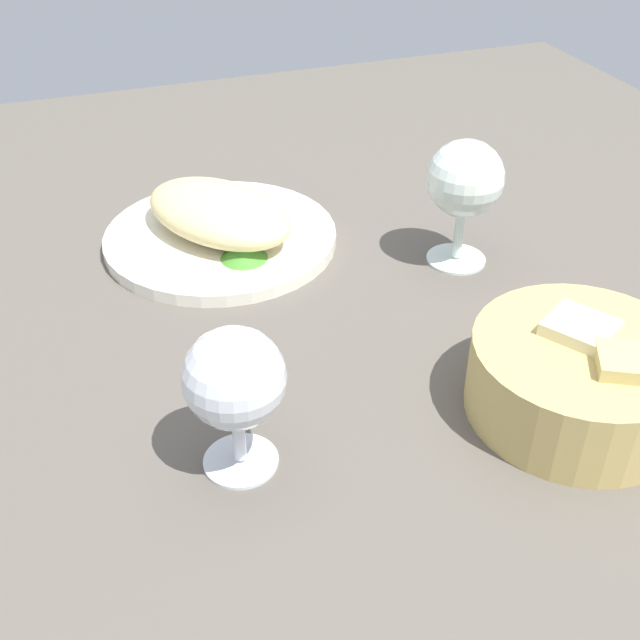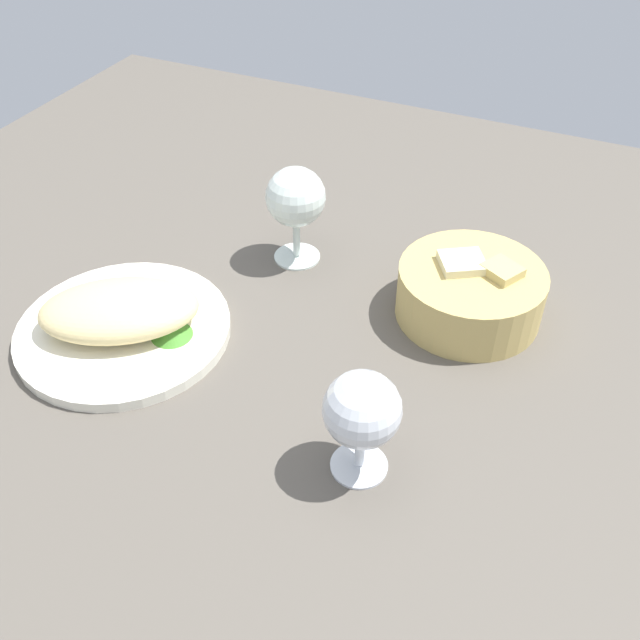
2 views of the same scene
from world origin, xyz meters
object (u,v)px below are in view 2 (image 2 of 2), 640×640
object	(u,v)px
wine_glass_far	(296,200)
bread_basket	(470,292)
wine_glass_near	(362,413)
plate	(124,330)

from	to	relation	value
wine_glass_far	bread_basket	bearing A→B (deg)	-4.76
bread_basket	wine_glass_near	xyz separation A→B (cm)	(-3.38, -27.53, 4.52)
wine_glass_near	bread_basket	bearing A→B (deg)	83.00
plate	wine_glass_near	distance (cm)	34.71
wine_glass_near	wine_glass_far	size ratio (longest dim) A/B	0.90
wine_glass_near	wine_glass_far	xyz separation A→B (cm)	(-21.16, 29.58, 1.11)
wine_glass_near	wine_glass_far	distance (cm)	36.38
plate	wine_glass_near	xyz separation A→B (cm)	(33.27, -6.65, 7.31)
plate	wine_glass_near	bearing A→B (deg)	-11.30
plate	wine_glass_far	xyz separation A→B (cm)	(12.11, 22.93, 8.42)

